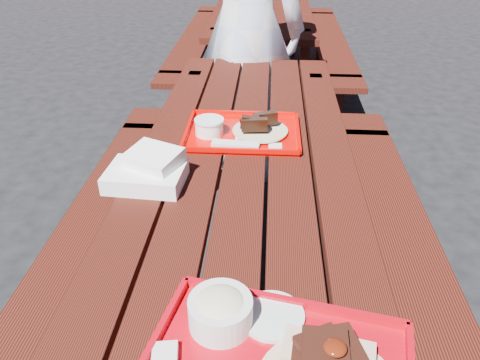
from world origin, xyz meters
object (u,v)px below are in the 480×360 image
Objects in this scene: picnic_table_near at (243,221)px; near_tray at (276,360)px; person at (246,24)px; far_tray at (241,131)px; picnic_table_far at (263,24)px.

near_tray is (0.11, -0.72, 0.23)m from picnic_table_near.
person reaches higher than picnic_table_near.
person is (-0.04, 1.04, 0.13)m from far_tray.
picnic_table_far is 1.32× the size of person.
far_tray is at bearing 95.45° from picnic_table_near.
picnic_table_near is 1.32× the size of person.
picnic_table_near is at bearing -84.55° from far_tray.
picnic_table_near is 2.80m from picnic_table_far.
picnic_table_near is 1.36m from person.
picnic_table_far is 1.53m from person.
picnic_table_far is at bearing 90.00° from picnic_table_near.
near_tray is (0.11, -3.52, 0.23)m from picnic_table_far.
far_tray is (-0.03, 0.27, 0.21)m from picnic_table_near.
far_tray reaches higher than picnic_table_far.
far_tray is 1.05m from person.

